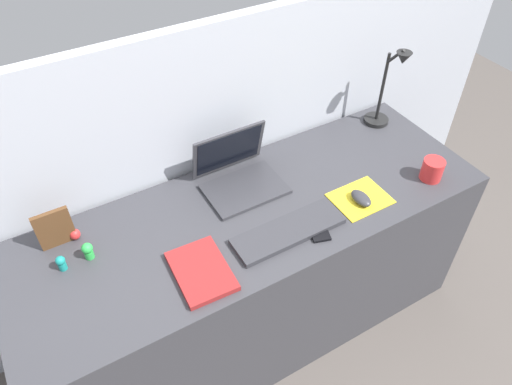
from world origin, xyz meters
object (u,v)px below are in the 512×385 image
(laptop, at_px, (238,171))
(mouse, at_px, (361,198))
(keyboard, at_px, (288,231))
(toy_figurine_teal, at_px, (61,263))
(cell_phone, at_px, (317,228))
(notebook_pad, at_px, (201,271))
(desk_lamp, at_px, (388,90))
(toy_figurine_green, at_px, (88,250))
(picture_frame, at_px, (55,229))
(coffee_mug, at_px, (432,170))
(toy_figurine_red, at_px, (75,234))

(laptop, bearing_deg, mouse, -44.07)
(keyboard, xyz_separation_m, toy_figurine_teal, (-0.72, 0.24, 0.02))
(keyboard, height_order, cell_phone, keyboard)
(mouse, relative_size, notebook_pad, 0.40)
(mouse, height_order, desk_lamp, desk_lamp)
(desk_lamp, height_order, toy_figurine_green, desk_lamp)
(notebook_pad, distance_m, picture_frame, 0.52)
(keyboard, distance_m, toy_figurine_green, 0.68)
(toy_figurine_green, bearing_deg, mouse, -14.75)
(coffee_mug, relative_size, toy_figurine_green, 1.35)
(notebook_pad, bearing_deg, laptop, 49.14)
(coffee_mug, xyz_separation_m, toy_figurine_green, (-1.28, 0.28, -0.01))
(mouse, distance_m, notebook_pad, 0.66)
(cell_phone, xyz_separation_m, picture_frame, (-0.81, 0.39, 0.07))
(notebook_pad, height_order, toy_figurine_teal, toy_figurine_teal)
(laptop, height_order, cell_phone, laptop)
(laptop, height_order, notebook_pad, laptop)
(laptop, bearing_deg, desk_lamp, 0.74)
(mouse, bearing_deg, keyboard, 178.74)
(keyboard, xyz_separation_m, toy_figurine_red, (-0.65, 0.35, 0.01))
(keyboard, relative_size, notebook_pad, 1.71)
(toy_figurine_green, bearing_deg, notebook_pad, -40.07)
(toy_figurine_red, height_order, toy_figurine_teal, toy_figurine_teal)
(picture_frame, height_order, toy_figurine_red, picture_frame)
(cell_phone, distance_m, toy_figurine_teal, 0.87)
(toy_figurine_teal, bearing_deg, toy_figurine_green, 2.16)
(cell_phone, bearing_deg, toy_figurine_teal, 178.98)
(picture_frame, xyz_separation_m, toy_figurine_green, (0.07, -0.11, -0.04))
(mouse, xyz_separation_m, picture_frame, (-1.02, 0.36, 0.05))
(keyboard, bearing_deg, picture_frame, 153.22)
(mouse, bearing_deg, notebook_pad, 179.78)
(picture_frame, distance_m, toy_figurine_teal, 0.13)
(keyboard, height_order, mouse, mouse)
(laptop, xyz_separation_m, cell_phone, (0.12, -0.36, -0.05))
(laptop, distance_m, toy_figurine_green, 0.62)
(cell_phone, bearing_deg, picture_frame, 171.57)
(coffee_mug, bearing_deg, toy_figurine_red, 163.23)
(desk_lamp, bearing_deg, cell_phone, -148.87)
(cell_phone, height_order, toy_figurine_green, toy_figurine_green)
(toy_figurine_teal, bearing_deg, picture_frame, 80.65)
(cell_phone, height_order, coffee_mug, coffee_mug)
(desk_lamp, relative_size, notebook_pad, 1.61)
(toy_figurine_red, bearing_deg, notebook_pad, -48.74)
(desk_lamp, bearing_deg, notebook_pad, -162.14)
(keyboard, bearing_deg, toy_figurine_red, 151.65)
(cell_phone, xyz_separation_m, toy_figurine_red, (-0.75, 0.39, 0.02))
(laptop, bearing_deg, toy_figurine_green, -172.46)
(notebook_pad, relative_size, toy_figurine_red, 5.92)
(cell_phone, xyz_separation_m, desk_lamp, (0.61, 0.37, 0.17))
(laptop, xyz_separation_m, picture_frame, (-0.68, 0.03, 0.02))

